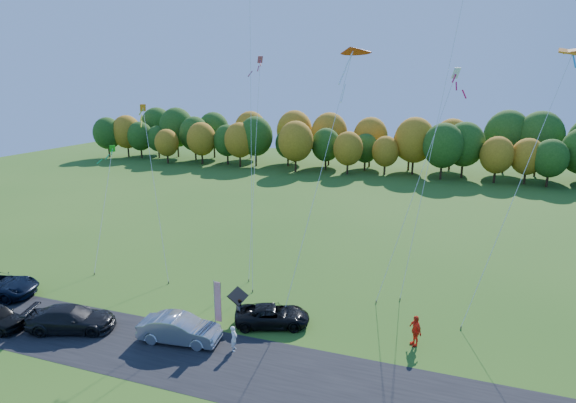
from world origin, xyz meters
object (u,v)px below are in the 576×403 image
(silver_sedan, at_px, (180,329))
(person_east, at_px, (415,330))
(feather_flag, at_px, (217,301))
(black_suv, at_px, (272,315))

(silver_sedan, distance_m, person_east, 14.22)
(silver_sedan, distance_m, feather_flag, 2.74)
(feather_flag, bearing_deg, person_east, 12.14)
(person_east, bearing_deg, feather_flag, -113.94)
(person_east, xyz_separation_m, feather_flag, (-11.84, -2.55, 1.19))
(silver_sedan, height_order, feather_flag, feather_flag)
(black_suv, height_order, feather_flag, feather_flag)
(black_suv, height_order, person_east, person_east)
(black_suv, bearing_deg, silver_sedan, 108.47)
(silver_sedan, relative_size, person_east, 2.58)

